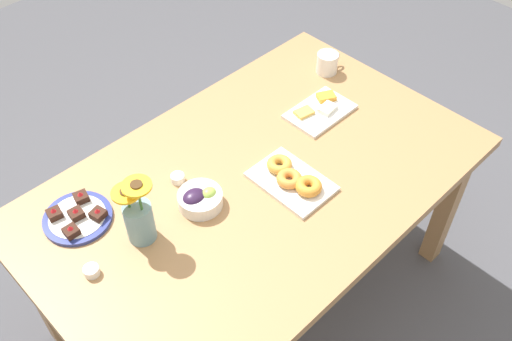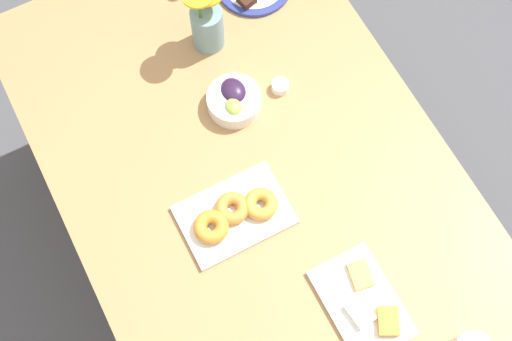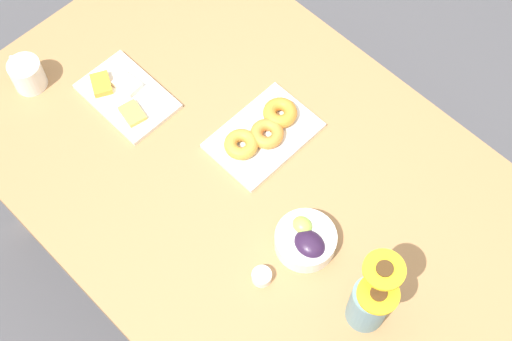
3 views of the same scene
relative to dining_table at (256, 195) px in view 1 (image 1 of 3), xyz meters
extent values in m
plane|color=#4C4C51|center=(0.00, 0.00, -0.65)|extent=(6.00, 6.00, 0.00)
cube|color=#A87A4C|center=(0.00, 0.00, 0.07)|extent=(1.60, 1.00, 0.04)
cube|color=#A87A4C|center=(0.72, -0.42, -0.30)|extent=(0.07, 0.07, 0.70)
cube|color=#A87A4C|center=(-0.72, 0.42, -0.30)|extent=(0.07, 0.07, 0.70)
cube|color=#A87A4C|center=(0.72, 0.42, -0.30)|extent=(0.07, 0.07, 0.70)
cylinder|color=white|center=(0.64, 0.23, 0.13)|extent=(0.09, 0.09, 0.09)
cylinder|color=brown|center=(0.64, 0.23, 0.17)|extent=(0.08, 0.08, 0.00)
torus|color=white|center=(0.70, 0.23, 0.13)|extent=(0.05, 0.01, 0.05)
cylinder|color=white|center=(-0.21, 0.05, 0.11)|extent=(0.15, 0.15, 0.05)
ellipsoid|color=#2D1938|center=(-0.23, 0.05, 0.13)|extent=(0.08, 0.07, 0.04)
ellipsoid|color=#9EC14C|center=(-0.19, 0.03, 0.13)|extent=(0.05, 0.04, 0.04)
cube|color=white|center=(0.42, 0.07, 0.09)|extent=(0.26, 0.17, 0.01)
cube|color=#EFB74C|center=(0.36, 0.10, 0.11)|extent=(0.08, 0.06, 0.01)
cube|color=white|center=(0.44, 0.05, 0.11)|extent=(0.08, 0.06, 0.02)
cube|color=orange|center=(0.49, 0.10, 0.11)|extent=(0.09, 0.08, 0.02)
cube|color=white|center=(0.07, -0.10, 0.09)|extent=(0.19, 0.28, 0.01)
torus|color=orange|center=(0.08, -0.17, 0.12)|extent=(0.12, 0.12, 0.04)
torus|color=orange|center=(0.06, -0.10, 0.12)|extent=(0.11, 0.11, 0.03)
torus|color=gold|center=(0.08, -0.03, 0.12)|extent=(0.11, 0.11, 0.03)
cylinder|color=white|center=(-0.20, 0.18, 0.10)|extent=(0.05, 0.05, 0.03)
cylinder|color=#C68923|center=(-0.20, 0.18, 0.11)|extent=(0.04, 0.04, 0.01)
cylinder|color=white|center=(-0.62, 0.07, 0.10)|extent=(0.05, 0.05, 0.03)
cylinder|color=maroon|center=(-0.62, 0.07, 0.11)|extent=(0.04, 0.04, 0.01)
cylinder|color=navy|center=(-0.54, 0.28, 0.09)|extent=(0.22, 0.22, 0.01)
cylinder|color=white|center=(-0.54, 0.28, 0.09)|extent=(0.18, 0.18, 0.01)
cube|color=#381E14|center=(-0.59, 0.33, 0.11)|extent=(0.05, 0.05, 0.02)
cone|color=red|center=(-0.59, 0.33, 0.13)|extent=(0.02, 0.02, 0.01)
cube|color=#381E14|center=(-0.49, 0.33, 0.11)|extent=(0.05, 0.05, 0.02)
cone|color=red|center=(-0.49, 0.33, 0.13)|extent=(0.02, 0.02, 0.01)
cube|color=#381E14|center=(-0.59, 0.23, 0.11)|extent=(0.05, 0.05, 0.02)
cone|color=red|center=(-0.59, 0.23, 0.13)|extent=(0.02, 0.02, 0.01)
cube|color=#381E14|center=(-0.49, 0.23, 0.11)|extent=(0.05, 0.05, 0.02)
cone|color=red|center=(-0.49, 0.23, 0.13)|extent=(0.02, 0.02, 0.01)
cube|color=#381E14|center=(-0.54, 0.28, 0.11)|extent=(0.05, 0.05, 0.02)
cone|color=red|center=(-0.54, 0.28, 0.13)|extent=(0.02, 0.02, 0.01)
cylinder|color=#6B939E|center=(-0.43, 0.07, 0.16)|extent=(0.09, 0.09, 0.14)
cylinder|color=#3D702D|center=(-0.42, 0.06, 0.28)|extent=(0.01, 0.01, 0.10)
cylinder|color=yellow|center=(-0.42, 0.06, 0.33)|extent=(0.09, 0.09, 0.01)
cylinder|color=#472D14|center=(-0.42, 0.06, 0.34)|extent=(0.04, 0.04, 0.01)
cylinder|color=#3D702D|center=(-0.44, 0.09, 0.26)|extent=(0.01, 0.01, 0.06)
cylinder|color=yellow|center=(-0.44, 0.09, 0.29)|extent=(0.09, 0.09, 0.01)
cylinder|color=#472D14|center=(-0.44, 0.09, 0.30)|extent=(0.04, 0.04, 0.01)
camera|label=1|loc=(-0.94, -0.96, 1.54)|focal=40.00mm
camera|label=2|loc=(0.61, -0.32, 1.84)|focal=50.00mm
camera|label=3|loc=(-0.60, 0.59, 1.70)|focal=50.00mm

